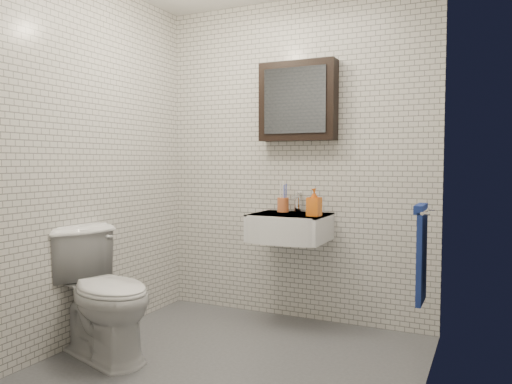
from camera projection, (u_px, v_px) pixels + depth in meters
ground at (236, 361)px, 3.09m from camera, size 2.20×2.00×0.01m
room_shell at (236, 124)px, 3.00m from camera, size 2.22×2.02×2.51m
washbasin at (288, 227)px, 3.69m from camera, size 0.55×0.50×0.20m
faucet at (297, 203)px, 3.85m from camera, size 0.06×0.20×0.15m
mirror_cabinet at (298, 101)px, 3.80m from camera, size 0.60×0.15×0.60m
towel_rail at (422, 250)px, 2.92m from camera, size 0.09×0.30×0.58m
toothbrush_cup at (283, 204)px, 3.86m from camera, size 0.11×0.11×0.24m
soap_bottle at (314, 202)px, 3.55m from camera, size 0.10×0.10×0.20m
toilet at (103, 293)px, 3.15m from camera, size 0.90×0.68×0.82m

